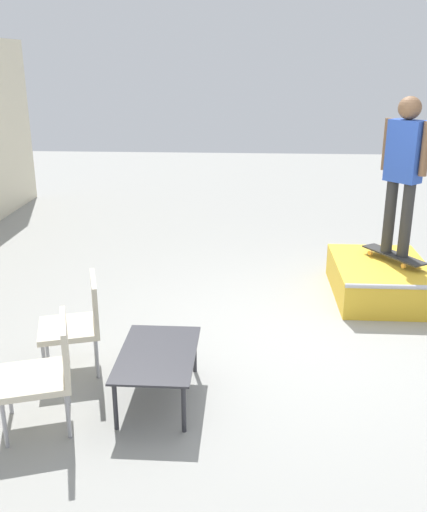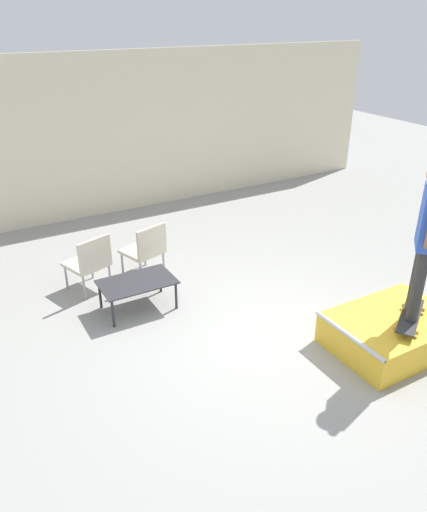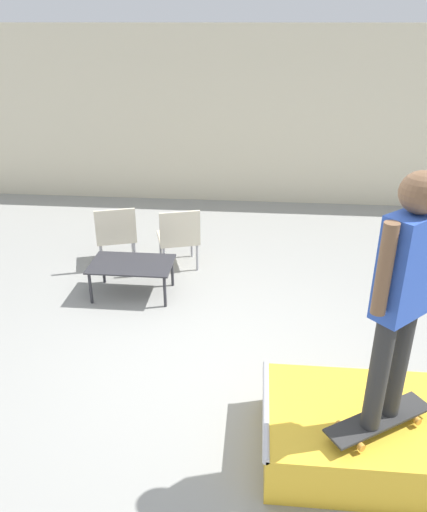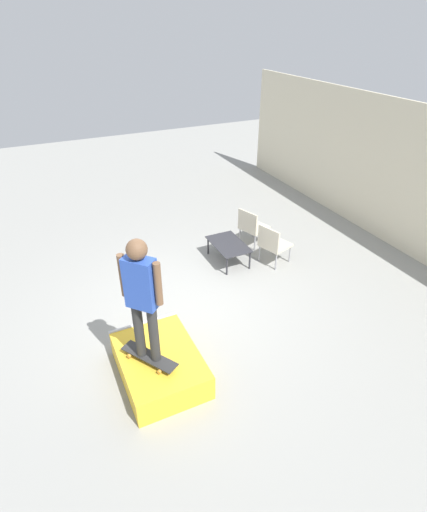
{
  "view_description": "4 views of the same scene",
  "coord_description": "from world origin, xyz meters",
  "px_view_note": "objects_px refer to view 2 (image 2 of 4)",
  "views": [
    {
      "loc": [
        -5.13,
        0.67,
        2.65
      ],
      "look_at": [
        -0.08,
        0.98,
        0.9
      ],
      "focal_mm": 40.0,
      "sensor_mm": 36.0,
      "label": 1
    },
    {
      "loc": [
        -3.04,
        -4.12,
        3.64
      ],
      "look_at": [
        -0.23,
        0.83,
        0.81
      ],
      "focal_mm": 35.0,
      "sensor_mm": 36.0,
      "label": 2
    },
    {
      "loc": [
        0.38,
        -3.83,
        3.04
      ],
      "look_at": [
        -0.05,
        0.81,
        0.82
      ],
      "focal_mm": 35.0,
      "sensor_mm": 36.0,
      "label": 3
    },
    {
      "loc": [
        5.17,
        -1.92,
        4.44
      ],
      "look_at": [
        -0.1,
        0.57,
        0.88
      ],
      "focal_mm": 28.0,
      "sensor_mm": 36.0,
      "label": 4
    }
  ],
  "objects_px": {
    "skate_ramp_box": "(392,332)",
    "coffee_table": "(137,284)",
    "patio_chair_left": "(90,261)",
    "skateboard_on_ramp": "(410,316)",
    "patio_chair_right": "(146,248)"
  },
  "relations": [
    {
      "from": "skate_ramp_box",
      "to": "patio_chair_left",
      "type": "height_order",
      "value": "patio_chair_left"
    },
    {
      "from": "skateboard_on_ramp",
      "to": "patio_chair_right",
      "type": "relative_size",
      "value": 0.96
    },
    {
      "from": "skate_ramp_box",
      "to": "coffee_table",
      "type": "height_order",
      "value": "skate_ramp_box"
    },
    {
      "from": "coffee_table",
      "to": "patio_chair_left",
      "type": "relative_size",
      "value": 1.15
    },
    {
      "from": "skateboard_on_ramp",
      "to": "coffee_table",
      "type": "relative_size",
      "value": 0.84
    },
    {
      "from": "patio_chair_left",
      "to": "patio_chair_right",
      "type": "height_order",
      "value": "same"
    },
    {
      "from": "skate_ramp_box",
      "to": "coffee_table",
      "type": "distance_m",
      "value": 3.25
    },
    {
      "from": "skate_ramp_box",
      "to": "skateboard_on_ramp",
      "type": "xyz_separation_m",
      "value": [
        0.07,
        -0.15,
        0.28
      ]
    },
    {
      "from": "patio_chair_left",
      "to": "patio_chair_right",
      "type": "distance_m",
      "value": 0.84
    },
    {
      "from": "patio_chair_right",
      "to": "skate_ramp_box",
      "type": "bearing_deg",
      "value": 104.32
    },
    {
      "from": "coffee_table",
      "to": "patio_chair_right",
      "type": "xyz_separation_m",
      "value": [
        0.45,
        0.77,
        0.1
      ]
    },
    {
      "from": "skate_ramp_box",
      "to": "coffee_table",
      "type": "bearing_deg",
      "value": 135.46
    },
    {
      "from": "skateboard_on_ramp",
      "to": "patio_chair_left",
      "type": "bearing_deg",
      "value": 98.45
    },
    {
      "from": "skate_ramp_box",
      "to": "patio_chair_right",
      "type": "relative_size",
      "value": 1.72
    },
    {
      "from": "patio_chair_left",
      "to": "patio_chair_right",
      "type": "xyz_separation_m",
      "value": [
        0.84,
        -0.0,
        0.0
      ]
    }
  ]
}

